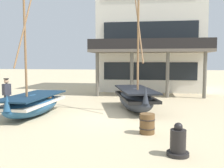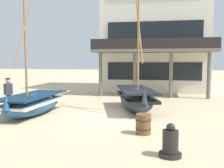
# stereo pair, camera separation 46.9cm
# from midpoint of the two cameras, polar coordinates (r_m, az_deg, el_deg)

# --- Properties ---
(ground_plane) EXTENTS (120.00, 120.00, 0.00)m
(ground_plane) POSITION_cam_midpoint_polar(r_m,az_deg,el_deg) (11.60, -1.90, -7.35)
(ground_plane) COLOR #CCB78E
(fishing_boat_near_left) EXTENTS (1.84, 4.28, 5.85)m
(fishing_boat_near_left) POSITION_cam_midpoint_polar(r_m,az_deg,el_deg) (12.52, -18.26, -4.18)
(fishing_boat_near_left) COLOR #23517A
(fishing_boat_near_left) RESTS_ON ground
(fishing_boat_centre_large) EXTENTS (2.60, 4.57, 6.24)m
(fishing_boat_centre_large) POSITION_cam_midpoint_polar(r_m,az_deg,el_deg) (13.14, 4.19, -3.11)
(fishing_boat_centre_large) COLOR #2D333D
(fishing_boat_centre_large) RESTS_ON ground
(fisherman_by_hull) EXTENTS (0.35, 0.42, 1.68)m
(fisherman_by_hull) POSITION_cam_midpoint_polar(r_m,az_deg,el_deg) (13.37, -23.25, -2.47)
(fisherman_by_hull) COLOR #33333D
(fisherman_by_hull) RESTS_ON ground
(capstan_winch) EXTENTS (0.60, 0.60, 0.89)m
(capstan_winch) POSITION_cam_midpoint_polar(r_m,az_deg,el_deg) (7.14, 12.58, -12.62)
(capstan_winch) COLOR black
(capstan_winch) RESTS_ON ground
(wooden_barrel) EXTENTS (0.56, 0.56, 0.70)m
(wooden_barrel) POSITION_cam_midpoint_polar(r_m,az_deg,el_deg) (9.02, 6.32, -8.76)
(wooden_barrel) COLOR brown
(wooden_barrel) RESTS_ON ground
(harbor_building_main) EXTENTS (8.88, 9.18, 9.63)m
(harbor_building_main) POSITION_cam_midpoint_polar(r_m,az_deg,el_deg) (23.31, 7.87, 10.79)
(harbor_building_main) COLOR silver
(harbor_building_main) RESTS_ON ground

